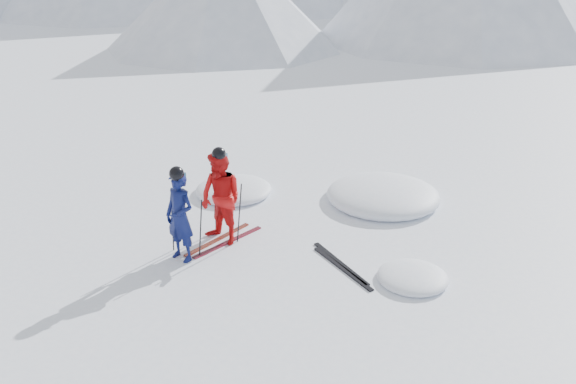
% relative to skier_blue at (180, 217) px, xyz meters
% --- Properties ---
extents(ground, '(160.00, 160.00, 0.00)m').
position_rel_skier_blue_xyz_m(ground, '(2.92, 0.83, -0.84)').
color(ground, white).
rests_on(ground, ground).
extents(skier_blue, '(0.67, 0.49, 1.68)m').
position_rel_skier_blue_xyz_m(skier_blue, '(0.00, 0.00, 0.00)').
color(skier_blue, '#0C1349').
rests_on(skier_blue, ground).
extents(skier_red, '(1.01, 0.86, 1.80)m').
position_rel_skier_blue_xyz_m(skier_red, '(0.29, 0.89, 0.06)').
color(skier_red, red).
rests_on(skier_red, ground).
extents(pole_blue_left, '(0.11, 0.08, 1.12)m').
position_rel_skier_blue_xyz_m(pole_blue_left, '(-0.30, 0.15, -0.28)').
color(pole_blue_left, black).
rests_on(pole_blue_left, ground).
extents(pole_blue_right, '(0.11, 0.07, 1.12)m').
position_rel_skier_blue_xyz_m(pole_blue_right, '(0.25, 0.25, -0.28)').
color(pole_blue_right, black).
rests_on(pole_blue_right, ground).
extents(pole_red_left, '(0.12, 0.10, 1.20)m').
position_rel_skier_blue_xyz_m(pole_red_left, '(-0.01, 1.14, -0.24)').
color(pole_red_left, black).
rests_on(pole_red_left, ground).
extents(pole_red_right, '(0.12, 0.08, 1.20)m').
position_rel_skier_blue_xyz_m(pole_red_right, '(0.59, 1.04, -0.24)').
color(pole_red_right, black).
rests_on(pole_red_right, ground).
extents(ski_worn_left, '(0.42, 1.69, 0.03)m').
position_rel_skier_blue_xyz_m(ski_worn_left, '(0.17, 0.89, -0.83)').
color(ski_worn_left, black).
rests_on(ski_worn_left, ground).
extents(ski_worn_right, '(0.53, 1.66, 0.03)m').
position_rel_skier_blue_xyz_m(ski_worn_right, '(0.41, 0.89, -0.83)').
color(ski_worn_right, black).
rests_on(ski_worn_right, ground).
extents(ski_loose_a, '(1.45, 1.04, 0.03)m').
position_rel_skier_blue_xyz_m(ski_loose_a, '(2.63, 1.12, -0.83)').
color(ski_loose_a, black).
rests_on(ski_loose_a, ground).
extents(ski_loose_b, '(1.48, 0.99, 0.03)m').
position_rel_skier_blue_xyz_m(ski_loose_b, '(2.73, 0.97, -0.83)').
color(ski_loose_b, black).
rests_on(ski_loose_b, ground).
extents(snow_lumps, '(6.18, 4.84, 0.55)m').
position_rel_skier_blue_xyz_m(snow_lumps, '(1.79, 3.65, -0.84)').
color(snow_lumps, white).
rests_on(snow_lumps, ground).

